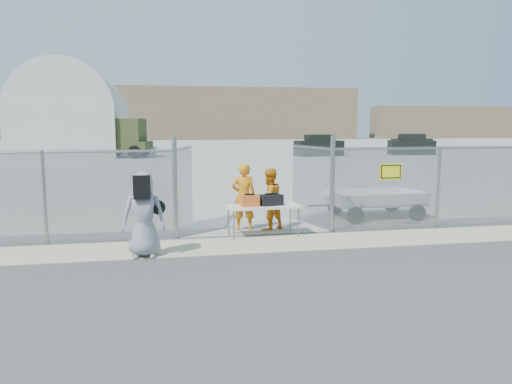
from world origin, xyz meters
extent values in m
plane|color=#414141|center=(0.00, 0.00, 0.00)|extent=(160.00, 160.00, 0.00)
cube|color=#A1A09A|center=(0.00, 42.00, 0.01)|extent=(160.00, 80.00, 0.01)
cube|color=#C6BB93|center=(0.00, 1.00, 0.01)|extent=(44.00, 1.60, 0.01)
cube|color=orange|center=(-0.20, 1.77, 0.92)|extent=(0.46, 0.33, 0.27)
cube|color=black|center=(0.35, 1.82, 0.92)|extent=(0.60, 0.41, 0.26)
imported|color=orange|center=(-0.20, 2.66, 0.89)|extent=(0.70, 0.51, 1.78)
imported|color=orange|center=(0.45, 2.53, 0.82)|extent=(0.99, 0.92, 1.64)
imported|color=gray|center=(-2.71, 0.41, 0.91)|extent=(0.92, 0.62, 1.82)
camera|label=1|loc=(-2.33, -10.15, 2.81)|focal=35.00mm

